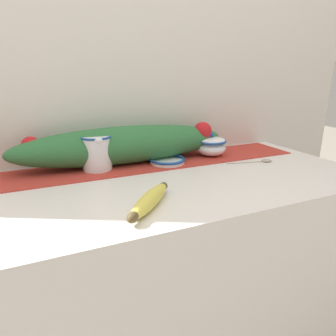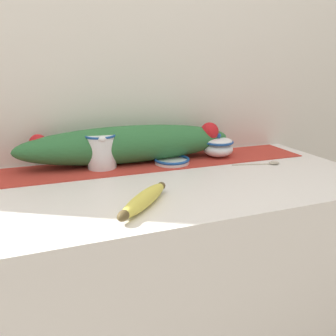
{
  "view_description": "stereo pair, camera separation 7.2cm",
  "coord_description": "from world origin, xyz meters",
  "px_view_note": "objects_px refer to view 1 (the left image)",
  "views": [
    {
      "loc": [
        -0.29,
        -0.83,
        1.2
      ],
      "look_at": [
        0.06,
        -0.03,
        0.93
      ],
      "focal_mm": 32.0,
      "sensor_mm": 36.0,
      "label": 1
    },
    {
      "loc": [
        -0.23,
        -0.86,
        1.2
      ],
      "look_at": [
        0.06,
        -0.03,
        0.93
      ],
      "focal_mm": 32.0,
      "sensor_mm": 36.0,
      "label": 2
    }
  ],
  "objects_px": {
    "sugar_bowl": "(211,146)",
    "banana": "(150,200)",
    "small_dish": "(167,160)",
    "spoon": "(264,161)",
    "cream_pitcher": "(97,151)"
  },
  "relations": [
    {
      "from": "spoon",
      "to": "cream_pitcher",
      "type": "bearing_deg",
      "value": 178.52
    },
    {
      "from": "sugar_bowl",
      "to": "small_dish",
      "type": "distance_m",
      "value": 0.21
    },
    {
      "from": "banana",
      "to": "spoon",
      "type": "xyz_separation_m",
      "value": [
        0.55,
        0.21,
        -0.02
      ]
    },
    {
      "from": "small_dish",
      "to": "banana",
      "type": "bearing_deg",
      "value": -120.51
    },
    {
      "from": "banana",
      "to": "spoon",
      "type": "relative_size",
      "value": 1.05
    },
    {
      "from": "sugar_bowl",
      "to": "small_dish",
      "type": "xyz_separation_m",
      "value": [
        -0.21,
        -0.03,
        -0.03
      ]
    },
    {
      "from": "spoon",
      "to": "banana",
      "type": "bearing_deg",
      "value": -146.02
    },
    {
      "from": "cream_pitcher",
      "to": "spoon",
      "type": "relative_size",
      "value": 0.7
    },
    {
      "from": "cream_pitcher",
      "to": "sugar_bowl",
      "type": "bearing_deg",
      "value": -0.19
    },
    {
      "from": "sugar_bowl",
      "to": "spoon",
      "type": "bearing_deg",
      "value": -48.3
    },
    {
      "from": "banana",
      "to": "sugar_bowl",
      "type": "bearing_deg",
      "value": 41.89
    },
    {
      "from": "spoon",
      "to": "sugar_bowl",
      "type": "bearing_deg",
      "value": 144.98
    },
    {
      "from": "small_dish",
      "to": "spoon",
      "type": "distance_m",
      "value": 0.37
    },
    {
      "from": "spoon",
      "to": "small_dish",
      "type": "bearing_deg",
      "value": 173.11
    },
    {
      "from": "sugar_bowl",
      "to": "banana",
      "type": "bearing_deg",
      "value": -138.11
    }
  ]
}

